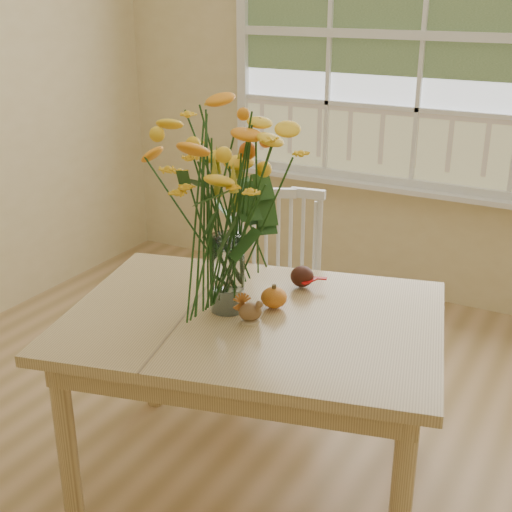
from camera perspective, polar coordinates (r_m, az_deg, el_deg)
The scene contains 8 objects.
wall_back at distance 4.05m, azimuth 13.68°, elevation 14.63°, with size 4.00×0.02×2.70m, color beige.
window at distance 4.00m, azimuth 13.76°, elevation 17.16°, with size 2.42×0.12×1.74m.
dining_table at distance 2.48m, azimuth -0.22°, elevation -6.85°, with size 1.51×1.24×0.70m.
windsor_chair at distance 3.21m, azimuth 1.78°, elevation -2.05°, with size 0.55×0.55×0.91m.
flower_vase at distance 2.33m, azimuth -2.52°, elevation 4.86°, with size 0.59×0.59×0.70m.
pumpkin at distance 2.48m, azimuth 1.51°, elevation -3.56°, with size 0.10×0.10×0.07m, color #C74F17.
turkey_figurine at distance 2.37m, azimuth -0.48°, elevation -4.68°, with size 0.10×0.10×0.10m.
dark_gourd at distance 2.65m, azimuth 3.86°, elevation -1.79°, with size 0.13×0.12×0.08m.
Camera 1 is at (1.08, -1.63, 1.79)m, focal length 48.00 mm.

